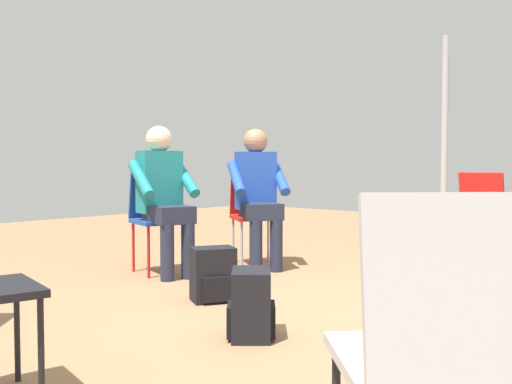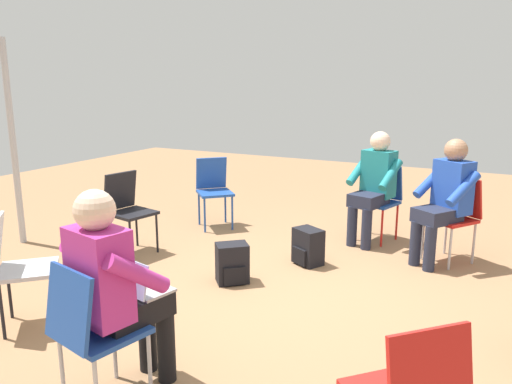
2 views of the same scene
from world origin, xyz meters
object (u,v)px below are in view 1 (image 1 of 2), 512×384
at_px(chair_northwest, 432,345).
at_px(chair_south, 475,215).
at_px(chair_east, 156,214).
at_px(backpack_by_empty_chair, 213,278).
at_px(person_in_blue, 258,190).
at_px(person_in_teal, 164,191).
at_px(chair_southeast, 253,210).
at_px(backpack_near_laptop_user, 251,308).

height_order(chair_northwest, chair_south, same).
relative_size(chair_east, backpack_by_empty_chair, 2.36).
bearing_deg(backpack_by_empty_chair, person_in_blue, -61.55).
xyz_separation_m(chair_east, person_in_teal, (-0.16, 0.04, 0.20)).
distance_m(chair_northwest, person_in_teal, 3.63).
relative_size(person_in_blue, backpack_by_empty_chair, 3.44).
bearing_deg(chair_east, chair_southeast, 171.82).
bearing_deg(chair_northwest, chair_east, 106.09).
xyz_separation_m(chair_east, person_in_blue, (-0.51, -0.74, 0.20)).
distance_m(chair_southeast, backpack_by_empty_chair, 1.51).
bearing_deg(chair_southeast, person_in_blue, 90.00).
bearing_deg(chair_south, backpack_near_laptop_user, 89.07).
bearing_deg(backpack_near_laptop_user, chair_east, -24.54).
xyz_separation_m(person_in_teal, backpack_near_laptop_user, (-1.72, 0.81, -0.54)).
height_order(chair_northwest, person_in_blue, person_in_blue).
relative_size(chair_northwest, backpack_by_empty_chair, 2.36).
distance_m(chair_south, backpack_by_empty_chair, 2.37).
xyz_separation_m(chair_southeast, person_in_teal, (0.21, 0.88, 0.20)).
distance_m(chair_east, backpack_near_laptop_user, 2.09).
distance_m(chair_southeast, person_in_blue, 0.26).
relative_size(chair_northwest, person_in_teal, 0.69).
bearing_deg(backpack_by_empty_chair, backpack_near_laptop_user, 149.53).
xyz_separation_m(chair_northwest, chair_east, (3.32, -1.83, 0.00)).
bearing_deg(chair_northwest, person_in_teal, 105.48).
bearing_deg(person_in_teal, chair_southeast, -177.67).
height_order(chair_east, person_in_teal, person_in_teal).
height_order(person_in_teal, backpack_by_empty_chair, person_in_teal).
xyz_separation_m(chair_southeast, backpack_near_laptop_user, (-1.51, 1.69, -0.34)).
relative_size(chair_southeast, backpack_by_empty_chair, 2.36).
bearing_deg(chair_south, chair_northwest, 112.60).
bearing_deg(backpack_near_laptop_user, chair_south, -94.19).
height_order(chair_south, backpack_by_empty_chair, chair_south).
relative_size(chair_southeast, chair_south, 1.00).
distance_m(chair_northwest, person_in_blue, 3.81).
bearing_deg(backpack_by_empty_chair, chair_east, -20.33).
bearing_deg(chair_southeast, backpack_by_empty_chair, 64.86).
distance_m(chair_east, backpack_by_empty_chair, 1.26).
bearing_deg(chair_south, chair_east, 43.13).
bearing_deg(backpack_by_empty_chair, chair_northwest, 147.19).
distance_m(chair_northwest, chair_southeast, 3.97).
relative_size(person_in_blue, person_in_teal, 1.00).
height_order(person_in_blue, backpack_near_laptop_user, person_in_blue).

